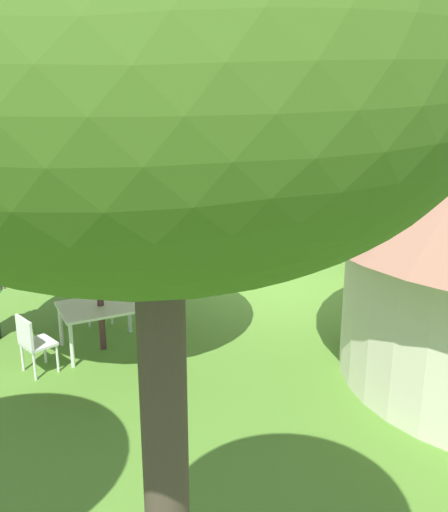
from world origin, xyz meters
TOP-DOWN VIEW (x-y plane):
  - ground_plane at (0.00, 0.00)m, footprint 36.00×36.00m
  - shade_umbrella at (3.28, 2.02)m, footprint 3.93×3.93m
  - patio_dining_table at (3.28, 2.02)m, footprint 1.45×1.23m
  - patio_chair_east_end at (2.20, 2.44)m, footprint 0.55×0.56m
  - patio_chair_near_hut at (3.36, 0.87)m, footprint 0.47×0.45m
  - patio_chair_near_lawn at (4.24, 2.67)m, footprint 0.59×0.60m
  - standing_watcher at (-2.10, -3.37)m, footprint 0.48×0.46m
  - zebra_nearest_camera at (2.72, -0.77)m, footprint 1.41×1.89m
  - zebra_by_umbrella at (-2.68, -0.90)m, footprint 1.80×1.70m
  - acacia_tree_left_background at (2.69, 8.73)m, footprint 2.53×2.53m
  - brick_patio_kerb at (4.11, -3.66)m, footprint 1.45×2.71m

SIDE VIEW (x-z plane):
  - ground_plane at x=0.00m, z-range 0.00..0.00m
  - brick_patio_kerb at x=4.11m, z-range 0.00..0.08m
  - patio_chair_east_end at x=2.20m, z-range 0.07..0.97m
  - patio_chair_near_hut at x=3.36m, z-range 0.07..0.97m
  - patio_chair_near_lawn at x=4.24m, z-range 0.07..0.97m
  - patio_dining_table at x=3.28m, z-range 0.28..1.02m
  - zebra_by_umbrella at x=-2.68m, z-range 0.22..1.74m
  - zebra_nearest_camera at x=2.72m, z-range 0.23..1.77m
  - standing_watcher at x=-2.10m, z-range 0.17..1.86m
  - shade_umbrella at x=3.28m, z-range 1.11..4.21m
  - acacia_tree_left_background at x=2.69m, z-range 1.78..6.95m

